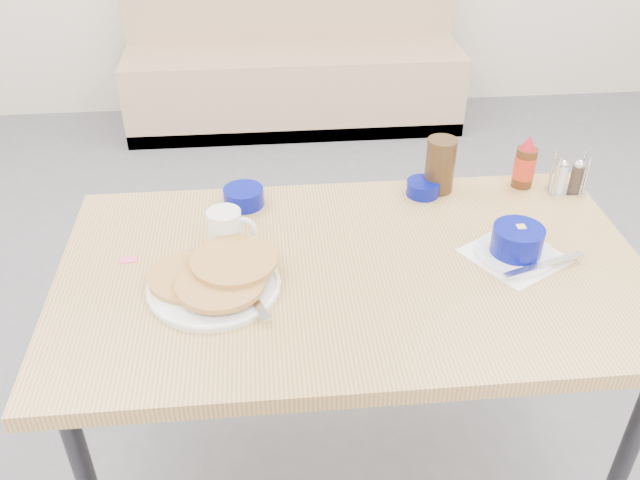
{
  "coord_description": "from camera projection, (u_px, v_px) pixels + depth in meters",
  "views": [
    {
      "loc": [
        -0.2,
        -1.03,
        1.73
      ],
      "look_at": [
        -0.08,
        0.28,
        0.82
      ],
      "focal_mm": 38.0,
      "sensor_mm": 36.0,
      "label": 1
    }
  ],
  "objects": [
    {
      "name": "coffee_mug",
      "position": [
        226.0,
        228.0,
        1.66
      ],
      "size": [
        0.12,
        0.08,
        0.1
      ],
      "rotation": [
        0.0,
        0.0,
        -0.22
      ],
      "color": "white",
      "rests_on": "dining_table"
    },
    {
      "name": "condiment_caddy",
      "position": [
        568.0,
        179.0,
        1.88
      ],
      "size": [
        0.1,
        0.06,
        0.12
      ],
      "rotation": [
        0.0,
        0.0,
        -0.07
      ],
      "color": "silver",
      "rests_on": "dining_table"
    },
    {
      "name": "pancake_plate",
      "position": [
        215.0,
        279.0,
        1.54
      ],
      "size": [
        0.3,
        0.3,
        0.05
      ],
      "rotation": [
        0.0,
        0.0,
        0.04
      ],
      "color": "white",
      "rests_on": "dining_table"
    },
    {
      "name": "booth_bench",
      "position": [
        293.0,
        63.0,
        3.92
      ],
      "size": [
        1.9,
        0.56,
        1.22
      ],
      "color": "tan",
      "rests_on": "ground"
    },
    {
      "name": "creamer_bowl",
      "position": [
        244.0,
        197.0,
        1.83
      ],
      "size": [
        0.11,
        0.11,
        0.05
      ],
      "rotation": [
        0.0,
        0.0,
        -0.19
      ],
      "color": "#050C7B",
      "rests_on": "dining_table"
    },
    {
      "name": "grits_setting",
      "position": [
        517.0,
        245.0,
        1.62
      ],
      "size": [
        0.3,
        0.27,
        0.08
      ],
      "rotation": [
        0.0,
        0.0,
        0.53
      ],
      "color": "white",
      "rests_on": "dining_table"
    },
    {
      "name": "syrup_bottle",
      "position": [
        525.0,
        165.0,
        1.89
      ],
      "size": [
        0.06,
        0.06,
        0.16
      ],
      "rotation": [
        0.0,
        0.0,
        -0.35
      ],
      "color": "#47230F",
      "rests_on": "dining_table"
    },
    {
      "name": "amber_tumbler",
      "position": [
        440.0,
        165.0,
        1.87
      ],
      "size": [
        0.09,
        0.09,
        0.15
      ],
      "primitive_type": "cylinder",
      "rotation": [
        0.0,
        0.0,
        0.1
      ],
      "color": "#392612",
      "rests_on": "dining_table"
    },
    {
      "name": "sugar_wrapper",
      "position": [
        129.0,
        260.0,
        1.63
      ],
      "size": [
        0.04,
        0.03,
        0.0
      ],
      "primitive_type": "cube",
      "rotation": [
        0.0,
        0.0,
        0.12
      ],
      "color": "#ED4F7D",
      "rests_on": "dining_table"
    },
    {
      "name": "dining_table",
      "position": [
        353.0,
        287.0,
        1.65
      ],
      "size": [
        1.4,
        0.8,
        0.76
      ],
      "color": "tan",
      "rests_on": "ground"
    },
    {
      "name": "butter_bowl",
      "position": [
        423.0,
        188.0,
        1.88
      ],
      "size": [
        0.09,
        0.09,
        0.04
      ],
      "rotation": [
        0.0,
        0.0,
        -0.17
      ],
      "color": "#050C7B",
      "rests_on": "dining_table"
    }
  ]
}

